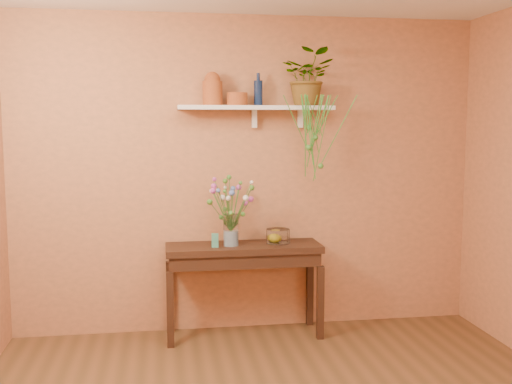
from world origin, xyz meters
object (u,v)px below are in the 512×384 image
Objects in this scene: sideboard at (244,258)px; spider_plant at (309,77)px; glass_vase at (231,232)px; glass_bowl at (278,237)px; terracotta_jug at (212,89)px; bouquet at (231,198)px; blue_bottle at (258,92)px.

spider_plant reaches higher than sideboard.
glass_vase is 0.41m from glass_bowl.
spider_plant reaches higher than glass_bowl.
spider_plant reaches higher than terracotta_jug.
sideboard is at bearing -22.71° from terracotta_jug.
glass_vase is (-0.67, -0.11, -1.28)m from spider_plant.
sideboard is at bearing 16.99° from bouquet.
blue_bottle is (0.14, 0.12, 1.38)m from sideboard.
terracotta_jug is at bearing 137.24° from glass_vase.
terracotta_jug is 1.37× the size of glass_bowl.
glass_vase is (0.13, -0.12, -1.17)m from terracotta_jug.
glass_vase is (-0.11, -0.02, 0.22)m from sideboard.
glass_vase is 1.31× the size of glass_bowl.
spider_plant is (0.81, -0.02, 0.10)m from terracotta_jug.
sideboard is 1.42m from terracotta_jug.
glass_bowl is (0.40, 0.05, -0.34)m from bouquet.
terracotta_jug is 1.34m from glass_bowl.
glass_vase is at bearing -170.90° from spider_plant.
terracotta_jug is at bearing 157.29° from sideboard.
spider_plant is at bearing 8.66° from sideboard.
terracotta_jug reaches higher than glass_vase.
bouquet reaches higher than sideboard.
bouquet is (-0.11, -0.03, 0.51)m from sideboard.
blue_bottle is at bearing 174.90° from spider_plant.
blue_bottle is 0.59× the size of bouquet.
spider_plant is at bearing -5.10° from blue_bottle.
blue_bottle reaches higher than sideboard.
terracotta_jug is (-0.24, 0.10, 1.40)m from sideboard.
glass_bowl is (0.15, -0.10, -1.21)m from blue_bottle.
spider_plant reaches higher than bouquet.
blue_bottle is 0.44m from spider_plant.
glass_bowl reaches higher than sideboard.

